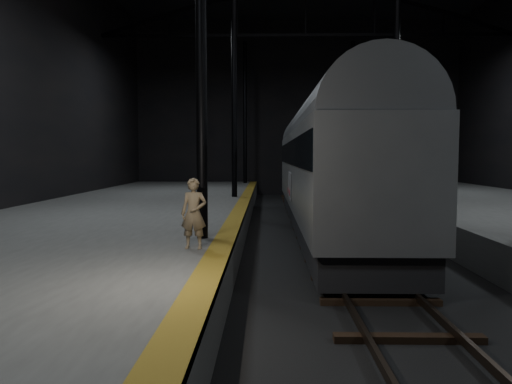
{
  "coord_description": "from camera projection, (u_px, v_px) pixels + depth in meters",
  "views": [
    {
      "loc": [
        -2.27,
        -15.78,
        2.96
      ],
      "look_at": [
        -2.55,
        -2.59,
        2.0
      ],
      "focal_mm": 35.0,
      "sensor_mm": 36.0,
      "label": 1
    }
  ],
  "objects": [
    {
      "name": "ground",
      "position": [
        337.0,
        249.0,
        15.9
      ],
      "size": [
        44.0,
        44.0,
        0.0
      ],
      "primitive_type": "plane",
      "color": "black",
      "rests_on": "ground"
    },
    {
      "name": "platform_left",
      "position": [
        104.0,
        232.0,
        16.02
      ],
      "size": [
        9.0,
        43.8,
        1.0
      ],
      "primitive_type": "cube",
      "color": "#50504D",
      "rests_on": "ground"
    },
    {
      "name": "tactile_strip",
      "position": [
        236.0,
        217.0,
        15.9
      ],
      "size": [
        0.5,
        43.8,
        0.01
      ],
      "primitive_type": "cube",
      "color": "brown",
      "rests_on": "platform_left"
    },
    {
      "name": "track",
      "position": [
        337.0,
        247.0,
        15.9
      ],
      "size": [
        2.4,
        43.0,
        0.24
      ],
      "color": "#3F3328",
      "rests_on": "ground"
    },
    {
      "name": "train",
      "position": [
        326.0,
        159.0,
        18.91
      ],
      "size": [
        2.84,
        18.91,
        5.05
      ],
      "color": "#999DA1",
      "rests_on": "ground"
    },
    {
      "name": "woman",
      "position": [
        194.0,
        213.0,
        10.48
      ],
      "size": [
        0.58,
        0.41,
        1.5
      ],
      "primitive_type": "imported",
      "rotation": [
        0.0,
        0.0,
        -0.09
      ],
      "color": "#8D7656",
      "rests_on": "platform_left"
    }
  ]
}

